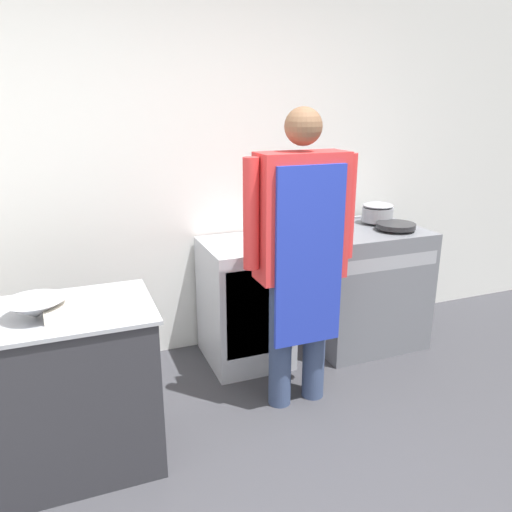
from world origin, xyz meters
TOP-DOWN VIEW (x-y plane):
  - wall_back at (0.00, 2.15)m, footprint 8.00×0.05m
  - prep_counter at (-1.07, 1.06)m, footprint 1.01×0.60m
  - stove at (1.16, 1.74)m, footprint 0.82×0.68m
  - fridge_unit at (0.20, 1.79)m, footprint 0.56×0.62m
  - person_cook at (0.32, 1.16)m, footprint 0.70×0.24m
  - mixing_bowl at (-1.11, 1.01)m, footprint 0.28×0.28m
  - plastic_tub at (-1.00, 0.96)m, footprint 0.15×0.15m
  - stock_pot at (0.98, 1.86)m, footprint 0.24×0.24m
  - saute_pan at (1.33, 1.62)m, footprint 0.29×0.29m
  - sauce_pot at (1.33, 1.86)m, footprint 0.24×0.24m

SIDE VIEW (x-z plane):
  - prep_counter at x=-1.07m, z-range 0.00..0.87m
  - fridge_unit at x=0.20m, z-range 0.00..0.88m
  - stove at x=1.16m, z-range -0.01..0.93m
  - plastic_tub at x=-1.00m, z-range 0.87..0.93m
  - mixing_bowl at x=-1.11m, z-range 0.87..0.96m
  - saute_pan at x=1.33m, z-range 0.93..0.97m
  - sauce_pot at x=1.33m, z-range 0.93..1.08m
  - person_cook at x=0.32m, z-range 0.14..1.94m
  - stock_pot at x=0.98m, z-range 0.93..1.18m
  - wall_back at x=0.00m, z-range 0.00..2.70m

